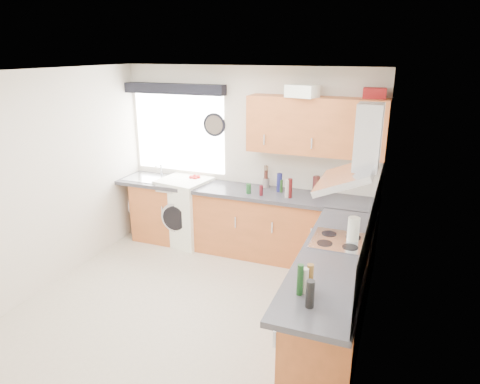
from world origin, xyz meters
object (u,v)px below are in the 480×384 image
at_px(upper_cabinets, 316,126).
at_px(extractor_hood, 357,157).
at_px(oven, 336,285).
at_px(washing_machine, 185,211).

bearing_deg(upper_cabinets, extractor_hood, -63.87).
xyz_separation_m(extractor_hood, upper_cabinets, (-0.65, 1.33, 0.03)).
height_order(extractor_hood, upper_cabinets, upper_cabinets).
relative_size(oven, washing_machine, 0.89).
height_order(upper_cabinets, washing_machine, upper_cabinets).
distance_m(upper_cabinets, washing_machine, 2.24).
relative_size(extractor_hood, upper_cabinets, 0.46).
height_order(oven, upper_cabinets, upper_cabinets).
distance_m(oven, extractor_hood, 1.35).
distance_m(extractor_hood, washing_machine, 3.03).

